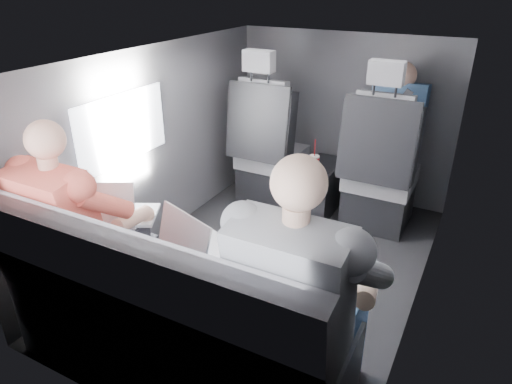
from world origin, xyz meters
The scene contains 19 objects.
floor centered at (0.00, 0.00, 0.00)m, with size 2.60×2.60×0.00m, color black.
ceiling centered at (0.00, 0.00, 1.35)m, with size 2.60×2.60×0.00m, color #B2B2AD.
panel_left centered at (-0.90, 0.00, 0.68)m, with size 0.02×2.60×1.35m, color #56565B.
panel_right centered at (0.90, 0.00, 0.68)m, with size 0.02×2.60×1.35m, color #56565B.
panel_front centered at (0.00, 1.30, 0.68)m, with size 1.80×0.02×1.35m, color #56565B.
panel_back centered at (0.00, -1.30, 0.68)m, with size 1.80×0.02×1.35m, color #56565B.
side_window centered at (-0.88, -0.30, 0.90)m, with size 0.02×0.75×0.42m, color white.
seatbelt centered at (0.45, 0.67, 0.80)m, with size 0.05×0.01×0.65m, color black.
front_seat_left centered at (-0.45, 0.84, 0.40)m, with size 0.52×0.58×1.26m.
front_seat_right centered at (0.45, 0.84, 0.40)m, with size 0.52×0.58×1.26m.
center_console centered at (0.00, 0.88, 0.20)m, with size 0.24×0.48×0.41m.
rear_bench centered at (0.00, -1.06, 0.31)m, with size 1.60×0.57×0.92m.
soda_cup centered at (-0.03, 0.77, 0.46)m, with size 0.08×0.08×0.24m.
laptop_white centered at (-0.54, -0.77, 0.63)m, with size 0.41×0.44×0.25m.
laptop_silver centered at (0.00, -0.83, 0.63)m, with size 0.40×0.41×0.24m.
laptop_black centered at (0.61, -0.81, 0.63)m, with size 0.35×0.35×0.21m.
passenger_rear_left centered at (-0.57, -0.97, 0.62)m, with size 0.49×0.61×1.20m.
passenger_rear_right centered at (0.59, -0.97, 0.64)m, with size 0.52×0.64×1.26m.
passenger_front_right centered at (0.47, 1.10, 0.75)m, with size 0.39×0.39×0.76m.
Camera 1 is at (1.08, -2.28, 1.76)m, focal length 32.00 mm.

